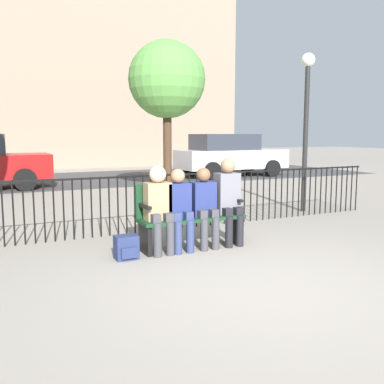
# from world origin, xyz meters

# --- Properties ---
(ground_plane) EXTENTS (80.00, 80.00, 0.00)m
(ground_plane) POSITION_xyz_m (0.00, 0.00, 0.00)
(ground_plane) COLOR gray
(park_bench) EXTENTS (1.52, 0.45, 0.92)m
(park_bench) POSITION_xyz_m (0.00, 1.86, 0.49)
(park_bench) COLOR #14381E
(park_bench) RESTS_ON ground
(seated_person_0) EXTENTS (0.34, 0.39, 1.18)m
(seated_person_0) POSITION_xyz_m (-0.52, 1.73, 0.67)
(seated_person_0) COLOR #3D3D42
(seated_person_0) RESTS_ON ground
(seated_person_1) EXTENTS (0.34, 0.39, 1.13)m
(seated_person_1) POSITION_xyz_m (-0.22, 1.72, 0.63)
(seated_person_1) COLOR navy
(seated_person_1) RESTS_ON ground
(seated_person_2) EXTENTS (0.34, 0.39, 1.14)m
(seated_person_2) POSITION_xyz_m (0.17, 1.72, 0.64)
(seated_person_2) COLOR #3D3D42
(seated_person_2) RESTS_ON ground
(seated_person_3) EXTENTS (0.34, 0.39, 1.26)m
(seated_person_3) POSITION_xyz_m (0.57, 1.73, 0.71)
(seated_person_3) COLOR black
(seated_person_3) RESTS_ON ground
(backpack) EXTENTS (0.29, 0.25, 0.31)m
(backpack) POSITION_xyz_m (-1.01, 1.64, 0.15)
(backpack) COLOR navy
(backpack) RESTS_ON ground
(fence_railing) EXTENTS (9.01, 0.03, 0.95)m
(fence_railing) POSITION_xyz_m (-0.02, 3.00, 0.56)
(fence_railing) COLOR black
(fence_railing) RESTS_ON ground
(tree_0) EXTENTS (2.03, 2.03, 4.06)m
(tree_0) POSITION_xyz_m (1.86, 7.12, 3.01)
(tree_0) COLOR #422D1E
(tree_0) RESTS_ON ground
(lamp_post) EXTENTS (0.28, 0.28, 3.23)m
(lamp_post) POSITION_xyz_m (3.39, 3.41, 2.17)
(lamp_post) COLOR black
(lamp_post) RESTS_ON ground
(street_surface) EXTENTS (24.00, 6.00, 0.01)m
(street_surface) POSITION_xyz_m (0.00, 12.00, 0.00)
(street_surface) COLOR #3D3D3F
(street_surface) RESTS_ON ground
(parked_car_0) EXTENTS (4.20, 1.94, 1.62)m
(parked_car_0) POSITION_xyz_m (5.89, 10.62, 0.84)
(parked_car_0) COLOR #B7B7BC
(parked_car_0) RESTS_ON ground
(building_facade) EXTENTS (20.00, 6.00, 14.84)m
(building_facade) POSITION_xyz_m (0.00, 20.00, 7.42)
(building_facade) COLOR gray
(building_facade) RESTS_ON ground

